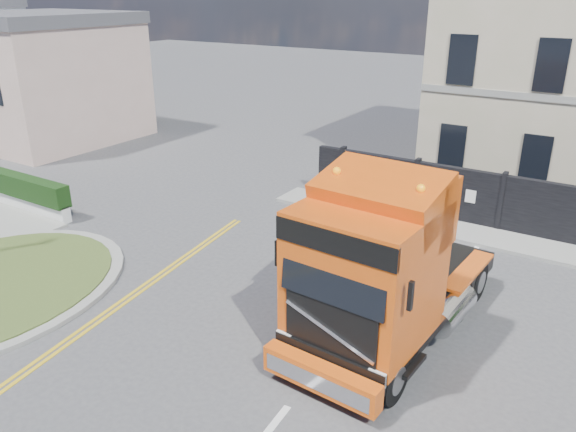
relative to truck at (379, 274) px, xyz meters
The scene contains 4 objects.
ground 3.77m from the truck, 169.85° to the right, with size 120.00×120.00×0.00m, color #424244.
seaside_bldg_pink 24.73m from the truck, 160.06° to the left, with size 8.00×8.00×6.00m, color beige.
pavement_far 8.22m from the truck, 69.71° to the left, with size 20.00×1.60×0.12m, color gray.
truck is the anchor object (origin of this frame).
Camera 1 is at (7.41, -9.77, 7.73)m, focal length 35.00 mm.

